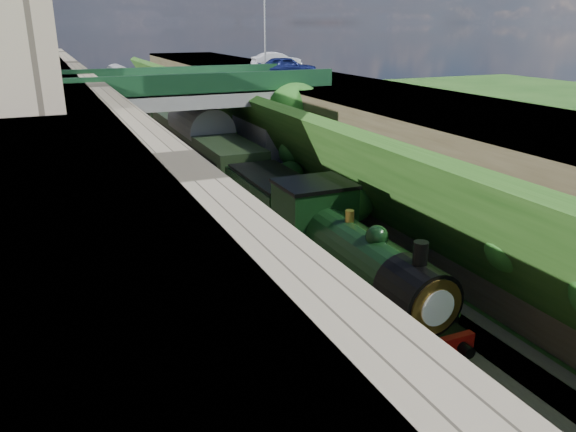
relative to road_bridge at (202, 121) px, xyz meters
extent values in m
plane|color=#1E4714|center=(-0.94, -24.00, -4.08)|extent=(160.00, 160.00, 0.00)
cube|color=#473F38|center=(-0.94, -4.00, -3.98)|extent=(10.00, 90.00, 0.20)
cube|color=#756B56|center=(-6.44, -4.00, -0.58)|extent=(1.00, 90.00, 7.00)
cube|color=#262628|center=(-9.94, -4.00, -0.58)|extent=(6.00, 90.00, 7.00)
cube|color=#262628|center=(8.56, -4.00, -0.95)|extent=(8.00, 90.00, 6.25)
cube|color=#1E4714|center=(4.06, -4.00, -1.38)|extent=(4.02, 90.00, 6.36)
sphere|color=#194C14|center=(4.13, -21.96, -1.05)|extent=(1.62, 1.62, 1.62)
sphere|color=#194C14|center=(4.48, -18.24, -0.49)|extent=(1.54, 1.54, 1.54)
sphere|color=#194C14|center=(4.39, -16.04, -0.63)|extent=(1.51, 1.51, 1.51)
sphere|color=#194C14|center=(3.56, -12.90, -1.99)|extent=(2.00, 2.00, 2.00)
sphere|color=#194C14|center=(4.45, -10.56, -0.53)|extent=(1.62, 1.62, 1.62)
sphere|color=#194C14|center=(3.31, -6.19, -2.39)|extent=(1.68, 1.68, 1.68)
sphere|color=#194C14|center=(3.96, -4.95, -1.33)|extent=(1.54, 1.54, 1.54)
sphere|color=#194C14|center=(4.65, -0.88, -0.21)|extent=(1.33, 1.33, 1.33)
sphere|color=#194C14|center=(3.44, 2.70, -2.17)|extent=(2.03, 2.03, 2.03)
sphere|color=#194C14|center=(2.63, 5.11, -3.50)|extent=(1.40, 1.40, 1.40)
sphere|color=#194C14|center=(5.00, 8.88, 0.35)|extent=(2.39, 2.39, 2.39)
sphere|color=#194C14|center=(5.01, 10.63, 0.37)|extent=(1.57, 1.57, 1.57)
sphere|color=#194C14|center=(4.06, 14.22, -1.17)|extent=(1.53, 1.53, 1.53)
sphere|color=#194C14|center=(3.09, 16.84, -2.75)|extent=(2.14, 2.14, 2.14)
sphere|color=#194C14|center=(3.24, 20.10, -2.50)|extent=(1.73, 1.73, 1.73)
sphere|color=#194C14|center=(5.00, 22.84, 0.35)|extent=(1.62, 1.62, 1.62)
cube|color=black|center=(-2.94, -4.00, -3.84)|extent=(2.50, 90.00, 0.07)
cube|color=brown|center=(-3.66, -4.00, -3.75)|extent=(0.08, 90.00, 0.14)
cube|color=brown|center=(-2.23, -4.00, -3.75)|extent=(0.08, 90.00, 0.14)
cube|color=black|center=(0.26, -4.00, -3.84)|extent=(2.50, 90.00, 0.07)
cube|color=brown|center=(-0.46, -4.00, -3.75)|extent=(0.08, 90.00, 0.14)
cube|color=brown|center=(0.97, -4.00, -3.75)|extent=(0.08, 90.00, 0.14)
cube|color=gray|center=(-0.44, 0.00, 1.62)|extent=(16.00, 6.00, 0.90)
cube|color=#163E21|center=(-0.44, -2.85, 2.57)|extent=(16.00, 0.30, 1.20)
cube|color=#163E21|center=(-0.44, 2.85, 2.57)|extent=(16.00, 0.30, 1.20)
cube|color=gray|center=(-6.44, 0.00, -1.23)|extent=(1.40, 6.40, 5.70)
cube|color=gray|center=(4.26, 0.00, -1.23)|extent=(2.40, 6.40, 5.70)
cylinder|color=black|center=(4.86, -3.61, -1.88)|extent=(0.30, 0.30, 4.40)
sphere|color=#194C14|center=(4.86, -3.61, 0.72)|extent=(3.60, 3.60, 3.60)
sphere|color=#194C14|center=(5.36, -2.81, 0.12)|extent=(2.40, 2.40, 2.40)
cylinder|color=gray|center=(7.40, 7.80, 5.17)|extent=(0.14, 0.14, 6.00)
imported|color=#131B53|center=(7.19, 3.12, 2.90)|extent=(4.59, 2.88, 1.46)
imported|color=silver|center=(9.54, 10.66, 2.86)|extent=(4.23, 1.73, 1.36)
cube|color=black|center=(0.26, -19.25, -3.58)|extent=(2.40, 8.40, 0.60)
cube|color=black|center=(0.26, -18.25, -3.03)|extent=(2.70, 10.00, 0.35)
cube|color=maroon|center=(0.26, -23.35, -3.13)|extent=(2.70, 0.25, 0.70)
cylinder|color=black|center=(0.26, -19.05, -1.73)|extent=(1.90, 5.60, 1.90)
cylinder|color=black|center=(0.26, -22.35, -1.73)|extent=(1.96, 1.80, 1.96)
cylinder|color=white|center=(0.26, -23.33, -1.73)|extent=(1.10, 0.05, 1.10)
cylinder|color=black|center=(0.26, -22.35, -0.53)|extent=(0.44, 0.44, 0.90)
sphere|color=black|center=(0.26, -20.05, -0.73)|extent=(0.76, 0.76, 0.76)
cylinder|color=#A57F33|center=(0.26, -18.25, -0.63)|extent=(0.32, 0.32, 0.50)
cube|color=black|center=(0.26, -15.45, -1.58)|extent=(2.75, 2.40, 2.80)
cube|color=black|center=(0.26, -15.45, -0.13)|extent=(2.85, 2.50, 0.15)
cube|color=black|center=(-0.99, -21.85, -3.23)|extent=(0.60, 1.40, 0.90)
cube|color=black|center=(1.51, -21.85, -3.23)|extent=(0.60, 1.40, 0.90)
cube|color=black|center=(0.26, -11.05, -3.63)|extent=(2.30, 6.00, 0.50)
cube|color=black|center=(0.26, -11.05, -3.38)|extent=(2.60, 6.00, 0.50)
cube|color=black|center=(0.26, -11.05, -2.18)|extent=(2.70, 6.00, 2.40)
cube|color=black|center=(0.26, -11.05, -0.93)|extent=(2.50, 5.60, 0.20)
cube|color=black|center=(0.26, 1.55, -3.68)|extent=(2.30, 17.00, 0.40)
cube|color=black|center=(0.26, 1.55, -3.43)|extent=(2.50, 17.00, 0.50)
cube|color=black|center=(0.26, 1.55, -1.93)|extent=(2.80, 18.00, 2.70)
cube|color=slate|center=(0.26, 1.55, -0.43)|extent=(2.90, 18.00, 0.50)
cube|color=black|center=(0.26, 20.35, -3.68)|extent=(2.30, 17.00, 0.40)
cube|color=black|center=(0.26, 20.35, -3.43)|extent=(2.50, 17.00, 0.50)
cube|color=black|center=(0.26, 20.35, -1.93)|extent=(2.80, 18.00, 2.70)
cube|color=slate|center=(0.26, 20.35, -0.43)|extent=(2.90, 18.00, 0.50)
cube|color=black|center=(0.26, 39.15, -3.68)|extent=(2.30, 17.00, 0.40)
cube|color=black|center=(0.26, 39.15, -3.43)|extent=(2.50, 17.00, 0.50)
cube|color=black|center=(0.26, 39.15, -1.93)|extent=(2.80, 18.00, 2.70)
cube|color=slate|center=(0.26, 39.15, -0.43)|extent=(2.90, 18.00, 0.50)
camera|label=1|loc=(-9.26, -34.47, 5.86)|focal=35.00mm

